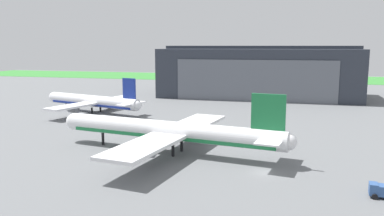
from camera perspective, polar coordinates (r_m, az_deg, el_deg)
name	(u,v)px	position (r m, az deg, el deg)	size (l,w,h in m)	color
ground_plane	(263,172)	(64.55, 10.30, -9.23)	(440.00, 440.00, 0.00)	slate
grass_field_strip	(287,79)	(247.95, 13.66, 4.19)	(440.00, 56.00, 0.08)	#388837
maintenance_hangar	(259,72)	(159.28, 9.72, 5.17)	(75.49, 34.78, 20.06)	#2D333D
airliner_far_left	(93,101)	(122.34, -14.27, 0.95)	(35.99, 33.53, 11.03)	white
airliner_near_right	(170,131)	(73.76, -3.26, -3.42)	(47.19, 40.45, 12.19)	white
baggage_tug	(383,190)	(58.97, 26.05, -10.75)	(3.58, 2.49, 1.91)	#335693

